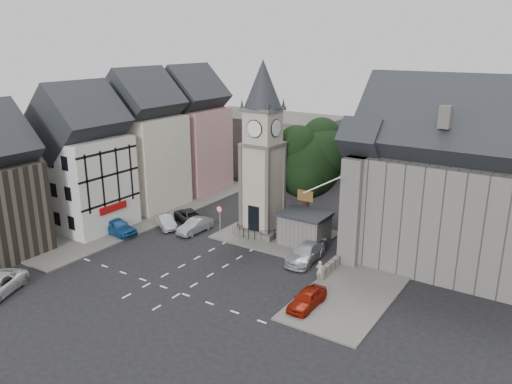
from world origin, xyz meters
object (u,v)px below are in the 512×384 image
Objects in this scene: car_west_blue at (116,226)px; pedestrian at (320,270)px; clock_tower at (263,150)px; stone_shelter at (304,229)px; car_east_red at (307,299)px.

pedestrian is (20.60, 2.00, 0.02)m from car_west_blue.
clock_tower is 13.12m from pedestrian.
stone_shelter is 7.02m from pedestrian.
car_west_blue is at bearing -13.94° from pedestrian.
clock_tower is at bearing -50.64° from car_west_blue.
clock_tower reaches higher than stone_shelter.
clock_tower reaches higher than car_west_blue.
stone_shelter is at bearing -71.50° from pedestrian.
pedestrian reaches higher than car_west_blue.
pedestrian is (9.10, -5.99, -7.31)m from clock_tower.
clock_tower is 3.50× the size of car_west_blue.
stone_shelter is 2.65× the size of pedestrian.
car_east_red is (5.40, -9.68, -0.90)m from stone_shelter.
stone_shelter reaches higher than car_west_blue.
clock_tower is at bearing -52.87° from pedestrian.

